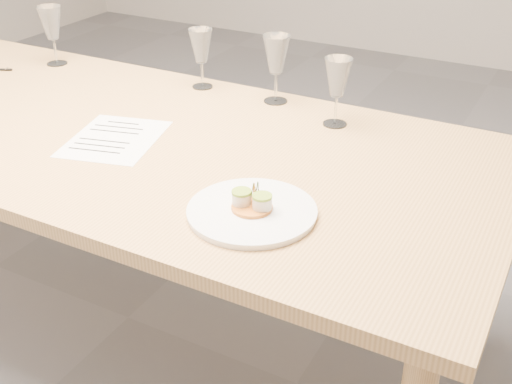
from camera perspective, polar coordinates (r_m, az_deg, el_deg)
The scene contains 8 objects.
ground at distance 2.39m, azimuth -11.30°, elevation -10.88°, with size 7.00×7.00×0.00m, color slate.
dining_table at distance 2.02m, azimuth -13.16°, elevation 4.11°, with size 2.40×1.00×0.75m.
dinner_plate at distance 1.47m, azimuth -0.36°, elevation -1.64°, with size 0.30×0.30×0.08m.
recipe_sheet at distance 1.89m, azimuth -12.45°, elevation 4.66°, with size 0.31×0.36×0.00m.
wine_glass_0 at distance 2.55m, azimuth -17.76°, elevation 14.04°, with size 0.09×0.09×0.22m.
wine_glass_1 at distance 2.21m, azimuth -4.93°, elevation 12.73°, with size 0.08×0.08×0.20m.
wine_glass_2 at distance 2.07m, azimuth 1.81°, elevation 12.00°, with size 0.09×0.09×0.22m.
wine_glass_3 at distance 1.90m, azimuth 7.27°, elevation 9.95°, with size 0.08×0.08×0.20m.
Camera 1 is at (1.25, -1.35, 1.52)m, focal length 45.00 mm.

